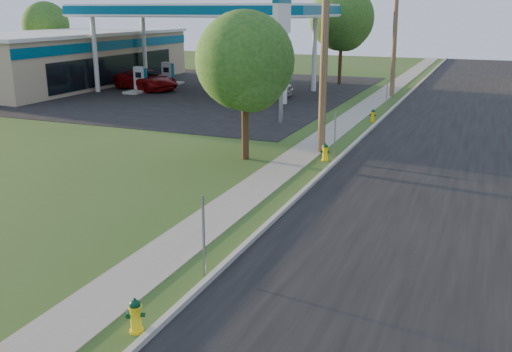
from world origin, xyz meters
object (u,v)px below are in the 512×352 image
Objects in this scene: utility_pole_far at (395,28)px; fuel_pump_se at (271,82)px; hydrant_far at (373,116)px; fuel_pump_nw at (141,82)px; fuel_pump_ne at (250,88)px; fuel_pump_sw at (168,77)px; tree_verge at (246,65)px; price_pylon at (282,21)px; utility_pole_mid at (325,37)px; hydrant_mid at (325,152)px; tree_back at (46,27)px; tree_lot at (343,21)px; hydrant_near at (136,316)px; car_red at (146,80)px; car_silver at (260,85)px.

fuel_pump_se is at bearing -173.59° from utility_pole_far.
fuel_pump_nw is at bearing 164.38° from hydrant_far.
fuel_pump_ne is at bearing -90.00° from fuel_pump_se.
fuel_pump_sw is 0.53× the size of tree_verge.
tree_verge is at bearing -80.08° from price_pylon.
utility_pole_mid reaches higher than hydrant_mid.
fuel_pump_se is at bearing -10.13° from tree_back.
price_pylon is 17.97m from tree_lot.
fuel_pump_sw is 1.00× the size of fuel_pump_se.
fuel_pump_nw is at bearing 144.01° from utility_pole_mid.
fuel_pump_nw is 22.05m from tree_verge.
hydrant_near is (9.65, -28.50, -0.36)m from fuel_pump_ne.
utility_pole_mid is 1.74× the size of car_red.
hydrant_far is (3.24, 10.25, -3.55)m from tree_verge.
fuel_pump_se is at bearing 117.24° from hydrant_mid.
utility_pole_mid is 6.76m from price_pylon.
utility_pole_far is 19.90m from hydrant_mid.
tree_back is 41.73m from hydrant_mid.
price_pylon is 9.65m from hydrant_mid.
hydrant_near is at bearing -81.44° from tree_lot.
fuel_pump_se is 33.90m from hydrant_near.
price_pylon is 8.23m from tree_verge.
tree_back is 1.41× the size of car_silver.
fuel_pump_nw is 0.57× the size of car_red.
fuel_pump_sw reaches higher than car_red.
fuel_pump_sw and fuel_pump_se have the same top height.
fuel_pump_se is (-8.90, -1.00, -4.08)m from utility_pole_far.
car_red is at bearing 149.01° from price_pylon.
tree_verge is at bearing 104.02° from hydrant_near.
hydrant_far is at bearing -43.71° from fuel_pump_se.
tree_verge is at bearing -168.90° from car_silver.
utility_pole_far is 7.46m from tree_lot.
utility_pole_mid reaches higher than fuel_pump_sw.
tree_back is at bearing 158.51° from hydrant_far.
utility_pole_far is 2.97× the size of fuel_pump_ne.
tree_lot reaches higher than hydrant_far.
fuel_pump_sw is 2.99m from car_red.
fuel_pump_ne is 0.47× the size of tree_back.
utility_pole_mid is 3.06× the size of fuel_pump_sw.
car_red reaches higher than hydrant_far.
fuel_pump_nw reaches higher than hydrant_near.
fuel_pump_sw is 20.79m from hydrant_far.
fuel_pump_se is 0.47× the size of price_pylon.
utility_pole_mid is 1.61× the size of tree_verge.
fuel_pump_ne reaches higher than hydrant_near.
price_pylon is 9.16× the size of hydrant_mid.
utility_pole_mid is at bearing -55.60° from fuel_pump_ne.
car_silver is at bearing -111.81° from tree_lot.
fuel_pump_ne is (-8.90, 13.00, -4.23)m from utility_pole_mid.
utility_pole_mid is 9.07m from hydrant_far.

